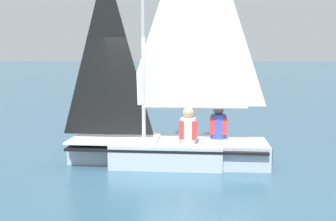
# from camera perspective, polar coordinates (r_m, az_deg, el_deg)

# --- Properties ---
(ground_plane) EXTENTS (260.00, 260.00, 0.00)m
(ground_plane) POSITION_cam_1_polar(r_m,az_deg,el_deg) (8.56, 0.00, -7.06)
(ground_plane) COLOR #38607A
(sailboat_main) EXTENTS (4.06, 1.81, 5.39)m
(sailboat_main) POSITION_cam_1_polar(r_m,az_deg,el_deg) (8.39, 0.22, -1.83)
(sailboat_main) COLOR #B2BCCC
(sailboat_main) RESTS_ON ground_plane
(sailor_helm) EXTENTS (0.37, 0.33, 1.16)m
(sailor_helm) POSITION_cam_1_polar(r_m,az_deg,el_deg) (8.16, 2.75, -3.33)
(sailor_helm) COLOR black
(sailor_helm) RESTS_ON ground_plane
(sailor_crew) EXTENTS (0.37, 0.33, 1.16)m
(sailor_crew) POSITION_cam_1_polar(r_m,az_deg,el_deg) (8.68, 6.82, -2.63)
(sailor_crew) COLOR black
(sailor_crew) RESTS_ON ground_plane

